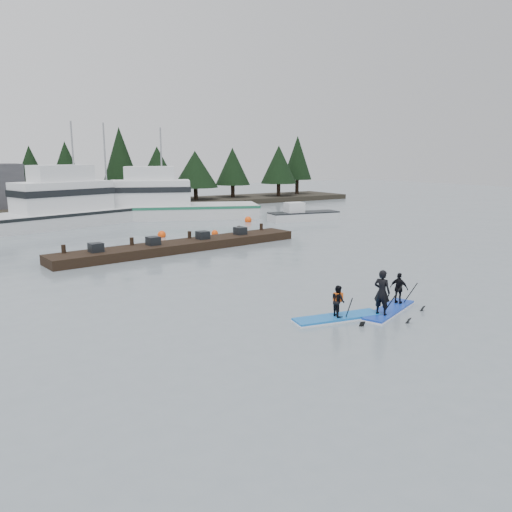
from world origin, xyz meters
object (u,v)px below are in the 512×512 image
fishing_boat_large (81,215)px  paddleboard_solo (338,310)px  paddleboard_duo (389,297)px  fishing_boat_medium (167,211)px  floating_dock (183,246)px

fishing_boat_large → paddleboard_solo: fishing_boat_large is taller
paddleboard_duo → fishing_boat_large: bearing=75.3°
fishing_boat_medium → floating_dock: fishing_boat_medium is taller
fishing_boat_medium → floating_dock: bearing=-87.2°
paddleboard_solo → paddleboard_duo: size_ratio=1.02×
fishing_boat_medium → paddleboard_duo: bearing=-75.7°
fishing_boat_medium → fishing_boat_large: bearing=-159.5°
paddleboard_solo → paddleboard_duo: paddleboard_duo is taller
fishing_boat_large → fishing_boat_medium: bearing=-18.1°
paddleboard_solo → paddleboard_duo: bearing=0.3°
fishing_boat_large → paddleboard_duo: bearing=-100.1°
fishing_boat_medium → floating_dock: 16.89m
paddleboard_solo → paddleboard_duo: 2.20m
floating_dock → paddleboard_duo: (1.27, -15.78, 0.34)m
fishing_boat_large → paddleboard_duo: fishing_boat_large is taller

